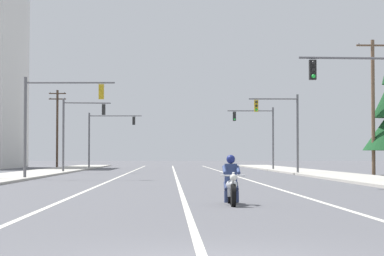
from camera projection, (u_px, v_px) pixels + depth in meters
lane_stripe_center at (176, 175)px, 54.63m from camera, size 0.16×100.00×0.01m
lane_stripe_left at (123, 175)px, 54.51m from camera, size 0.16×100.00×0.01m
lane_stripe_right at (233, 175)px, 54.76m from camera, size 0.16×100.00×0.01m
sidewalk_kerb_right at (341, 176)px, 49.98m from camera, size 4.40×110.00×0.14m
sidewalk_kerb_left at (14, 176)px, 49.30m from camera, size 4.40×110.00×0.14m
motorcycle_with_rider at (231, 185)px, 21.61m from camera, size 0.70×2.19×1.46m
traffic_signal_near_right at (364, 98)px, 33.45m from camera, size 4.27×0.50×6.20m
traffic_signal_near_left at (52, 111)px, 44.69m from camera, size 5.50×0.41×6.20m
traffic_signal_mid_right at (284, 122)px, 57.46m from camera, size 3.88×0.37×6.20m
traffic_signal_mid_left at (77, 124)px, 61.74m from camera, size 4.00×0.57×6.20m
traffic_signal_far_right at (260, 129)px, 72.74m from camera, size 4.57×0.37×6.20m
traffic_signal_far_left at (105, 131)px, 81.87m from camera, size 5.90×0.42×6.20m
utility_pole_right_far at (373, 104)px, 53.18m from camera, size 2.36×0.26×9.78m
utility_pole_left_far at (57, 126)px, 86.98m from camera, size 2.00×0.26×9.16m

